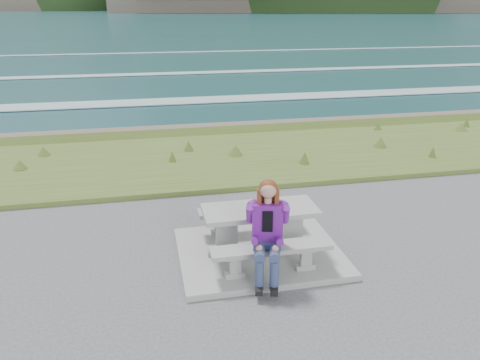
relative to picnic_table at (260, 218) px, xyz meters
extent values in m
cube|color=#969691|center=(0.00, 0.00, -0.63)|extent=(2.60, 2.10, 0.10)
cube|color=#969691|center=(-0.54, 0.00, -0.54)|extent=(0.62, 0.12, 0.08)
cube|color=#969691|center=(-0.54, 0.00, -0.25)|extent=(0.34, 0.09, 0.51)
cube|color=#969691|center=(-0.54, 0.00, 0.05)|extent=(0.62, 0.12, 0.08)
cube|color=#969691|center=(0.54, 0.00, -0.54)|extent=(0.62, 0.12, 0.08)
cube|color=#969691|center=(0.54, 0.00, -0.25)|extent=(0.34, 0.09, 0.51)
cube|color=#969691|center=(0.54, 0.00, 0.05)|extent=(0.62, 0.12, 0.08)
cube|color=#969691|center=(0.00, 0.00, 0.13)|extent=(1.80, 0.75, 0.08)
cube|color=#969691|center=(-0.54, -0.70, -0.54)|extent=(0.30, 0.12, 0.08)
cube|color=#969691|center=(-0.54, -0.70, -0.39)|extent=(0.17, 0.09, 0.22)
cube|color=#969691|center=(-0.54, -0.70, -0.24)|extent=(0.30, 0.12, 0.08)
cube|color=#969691|center=(0.54, -0.70, -0.54)|extent=(0.30, 0.12, 0.08)
cube|color=#969691|center=(0.54, -0.70, -0.39)|extent=(0.17, 0.09, 0.22)
cube|color=#969691|center=(0.54, -0.70, -0.24)|extent=(0.30, 0.12, 0.08)
cube|color=#969691|center=(0.00, -0.70, -0.17)|extent=(1.80, 0.35, 0.07)
cube|color=#969691|center=(-0.54, 0.70, -0.54)|extent=(0.30, 0.12, 0.08)
cube|color=#969691|center=(-0.54, 0.70, -0.39)|extent=(0.17, 0.09, 0.22)
cube|color=#969691|center=(-0.54, 0.70, -0.24)|extent=(0.30, 0.12, 0.08)
cube|color=#969691|center=(0.54, 0.70, -0.54)|extent=(0.30, 0.12, 0.08)
cube|color=#969691|center=(0.54, 0.70, -0.39)|extent=(0.17, 0.09, 0.22)
cube|color=#969691|center=(0.54, 0.70, -0.24)|extent=(0.30, 0.12, 0.08)
cube|color=#969691|center=(0.00, 0.70, -0.17)|extent=(1.80, 0.35, 0.07)
cube|color=#455B22|center=(0.00, 5.00, -0.68)|extent=(160.00, 4.50, 0.22)
cube|color=brown|center=(0.00, 7.90, -0.68)|extent=(160.00, 0.80, 2.20)
plane|color=#1E4C55|center=(0.00, 430.00, -2.48)|extent=(1600.00, 1600.00, 0.00)
cube|color=silver|center=(0.00, 14.00, -2.42)|extent=(220.00, 3.00, 0.06)
cube|color=silver|center=(0.00, 22.00, -2.42)|extent=(220.00, 2.00, 0.06)
cube|color=silver|center=(0.00, 34.00, -2.42)|extent=(220.00, 1.40, 0.06)
cube|color=silver|center=(0.00, 52.00, -2.42)|extent=(220.00, 1.00, 0.06)
cube|color=#324770|center=(-0.13, -0.92, -0.30)|extent=(0.57, 0.82, 0.57)
cube|color=#701895|center=(-0.06, -0.68, 0.27)|extent=(0.48, 0.35, 0.56)
sphere|color=#D99D87|center=(-0.07, -0.70, 0.76)|extent=(0.24, 0.24, 0.24)
sphere|color=brown|center=(-0.06, -0.67, 0.77)|extent=(0.26, 0.26, 0.26)
camera|label=1|loc=(-1.68, -6.50, 3.19)|focal=35.00mm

